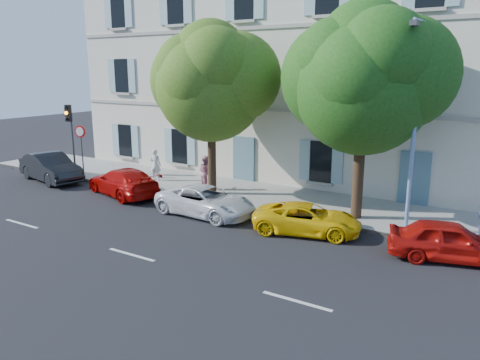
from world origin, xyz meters
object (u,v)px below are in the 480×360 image
Objects in this scene: car_red_coupe at (123,182)px; tree_left at (211,87)px; car_white_coupe at (206,201)px; pedestrian_a at (155,165)px; road_sign at (81,140)px; street_lamp at (414,117)px; car_red_hatchback at (450,241)px; tree_right at (363,86)px; car_dark_sedan at (51,167)px; traffic_light at (70,124)px; car_yellow_supercar at (307,219)px; pedestrian_b at (206,172)px.

tree_left reaches higher than car_red_coupe.
car_white_coupe is 6.55m from pedestrian_a.
street_lamp reaches higher than road_sign.
car_red_hatchback is 0.47× the size of tree_right.
pedestrian_a is at bearing -155.59° from car_red_coupe.
pedestrian_a is at bearing 62.27° from car_white_coupe.
car_white_coupe is 0.59× the size of street_lamp.
car_dark_sedan is 0.59× the size of tree_left.
tree_left is 9.52m from traffic_light.
car_red_hatchback is (4.90, 0.08, 0.09)m from car_yellow_supercar.
tree_left is at bearing 53.10° from car_yellow_supercar.
car_red_hatchback is 2.25× the size of pedestrian_a.
car_red_coupe is 0.59× the size of tree_left.
car_white_coupe is at bearing 101.11° from car_red_coupe.
tree_left reaches higher than car_dark_sedan.
car_red_coupe is at bearing -16.11° from road_sign.
car_dark_sedan reaches higher than car_yellow_supercar.
tree_right reaches higher than car_yellow_supercar.
traffic_light reaches higher than car_dark_sedan.
pedestrian_b is at bearing 172.57° from street_lamp.
street_lamp reaches higher than car_dark_sedan.
car_red_coupe is 1.22× the size of car_red_hatchback.
car_yellow_supercar is 5.21m from street_lamp.
car_red_hatchback is 12.05m from pedestrian_b.
car_yellow_supercar is 1.40× the size of road_sign.
road_sign is (-8.17, -0.88, -2.96)m from tree_left.
car_dark_sedan is 1.16× the size of car_yellow_supercar.
pedestrian_a is (5.15, 2.74, 0.23)m from car_dark_sedan.
car_yellow_supercar is 2.38× the size of pedestrian_b.
tree_right is (-3.82, 2.30, 4.70)m from car_red_hatchback.
car_red_hatchback is 19.23m from road_sign.
car_white_coupe reaches higher than car_yellow_supercar.
tree_right is (1.08, 2.37, 4.79)m from car_yellow_supercar.
tree_right is 2.43m from street_lamp.
car_red_hatchback is 20.38m from traffic_light.
car_red_coupe is (5.56, -0.04, -0.09)m from car_dark_sedan.
car_dark_sedan is 18.92m from street_lamp.
car_red_coupe is 4.04m from pedestrian_b.
car_red_hatchback is 2.26× the size of pedestrian_b.
car_yellow_supercar is 7.42m from pedestrian_b.
traffic_light is 1.37× the size of road_sign.
car_dark_sedan is at bearing 12.67° from pedestrian_a.
car_dark_sedan is 5.56m from car_red_coupe.
pedestrian_b is (3.00, 2.69, 0.32)m from car_red_coupe.
street_lamp is at bearing -74.11° from car_dark_sedan.
tree_left reaches higher than car_white_coupe.
car_yellow_supercar is (15.36, -0.29, -0.21)m from car_dark_sedan.
street_lamp is (17.38, 0.12, 2.14)m from road_sign.
tree_left is 8.74m from road_sign.
tree_left is at bearing 4.24° from traffic_light.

